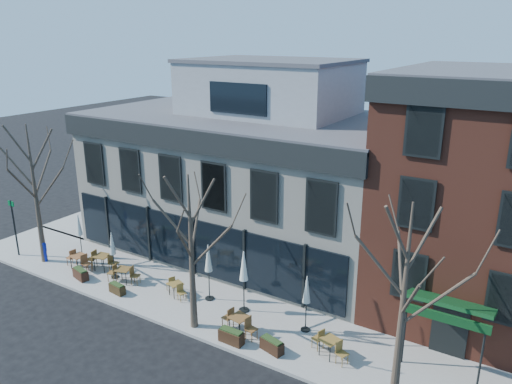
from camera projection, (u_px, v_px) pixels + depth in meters
The scene contains 25 objects.
ground at pixel (196, 278), 26.98m from camera, with size 120.00×120.00×0.00m, color black.
sidewalk_front at pixel (222, 311), 23.58m from camera, with size 33.50×4.70×0.15m, color gray.
sidewalk_side at pixel (128, 208), 37.48m from camera, with size 4.50×12.00×0.15m, color gray.
corner_building at pixel (248, 173), 29.60m from camera, with size 18.39×10.39×11.10m.
red_brick_building at pixel (484, 194), 22.73m from camera, with size 8.20×11.78×11.18m.
tree_corner at pixel (35, 193), 27.38m from camera, with size 3.93×3.98×7.92m.
tree_mid at pixel (191, 251), 21.15m from camera, with size 3.50×3.55×7.04m.
tree_right at pixel (403, 305), 16.54m from camera, with size 3.72×3.77×7.48m.
sign_pole at pixel (14, 224), 28.81m from camera, with size 0.50×0.10×3.40m.
call_box at pixel (45, 251), 28.38m from camera, with size 0.24×0.24×1.21m.
cafe_set_0 at pixel (79, 260), 27.53m from camera, with size 1.88×0.79×0.98m.
cafe_set_1 at pixel (103, 261), 27.42m from camera, with size 2.03×0.93×1.04m.
cafe_set_2 at pixel (124, 274), 26.01m from camera, with size 1.86×0.97×0.96m.
cafe_set_3 at pixel (176, 288), 24.71m from camera, with size 1.61×0.95×0.83m.
cafe_set_4 at pixel (239, 323), 21.59m from camera, with size 1.92×0.86×0.99m.
cafe_set_5 at pixel (330, 345), 20.06m from camera, with size 1.83×1.00×0.94m.
umbrella_0 at pixel (79, 227), 28.59m from camera, with size 0.42×0.42×2.62m.
umbrella_1 at pixel (112, 246), 26.16m from camera, with size 0.41×0.41×2.57m.
umbrella_2 at pixel (208, 261), 23.90m from camera, with size 0.46×0.46×2.89m.
umbrella_3 at pixel (244, 269), 22.85m from camera, with size 0.49×0.49×3.04m.
umbrella_4 at pixel (307, 292), 21.39m from camera, with size 0.42×0.42×2.63m.
planter_0 at pixel (81, 274), 26.45m from camera, with size 1.10×0.64×0.58m.
planter_1 at pixel (117, 288), 25.00m from camera, with size 0.96×0.48×0.52m.
planter_2 at pixel (231, 336), 20.98m from camera, with size 1.10×0.46×0.61m.
planter_3 at pixel (272, 345), 20.40m from camera, with size 1.11×0.65×0.58m.
Camera 1 is at (15.60, -18.89, 12.63)m, focal length 35.00 mm.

